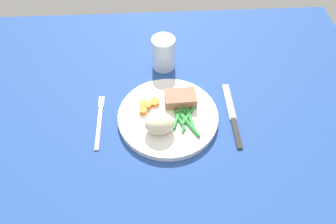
% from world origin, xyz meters
% --- Properties ---
extents(dining_table, '(1.20, 0.90, 0.02)m').
position_xyz_m(dining_table, '(0.00, 0.00, 0.01)').
color(dining_table, '#234793').
rests_on(dining_table, ground).
extents(dinner_plate, '(0.25, 0.25, 0.02)m').
position_xyz_m(dinner_plate, '(0.03, -0.01, 0.03)').
color(dinner_plate, white).
rests_on(dinner_plate, dining_table).
extents(meat_portion, '(0.08, 0.05, 0.03)m').
position_xyz_m(meat_portion, '(0.07, 0.03, 0.05)').
color(meat_portion, '#936047').
rests_on(meat_portion, dinner_plate).
extents(mashed_potatoes, '(0.07, 0.05, 0.05)m').
position_xyz_m(mashed_potatoes, '(0.01, -0.06, 0.06)').
color(mashed_potatoes, beige).
rests_on(mashed_potatoes, dinner_plate).
extents(carrot_slices, '(0.05, 0.05, 0.01)m').
position_xyz_m(carrot_slices, '(-0.02, 0.02, 0.04)').
color(carrot_slices, orange).
rests_on(carrot_slices, dinner_plate).
extents(green_beans, '(0.07, 0.10, 0.01)m').
position_xyz_m(green_beans, '(0.07, -0.03, 0.04)').
color(green_beans, '#2D8C38').
rests_on(green_beans, dinner_plate).
extents(fork, '(0.01, 0.17, 0.00)m').
position_xyz_m(fork, '(-0.14, -0.01, 0.02)').
color(fork, silver).
rests_on(fork, dining_table).
extents(knife, '(0.02, 0.20, 0.01)m').
position_xyz_m(knife, '(0.19, -0.01, 0.02)').
color(knife, black).
rests_on(knife, dining_table).
extents(water_glass, '(0.06, 0.06, 0.10)m').
position_xyz_m(water_glass, '(0.03, 0.18, 0.06)').
color(water_glass, silver).
rests_on(water_glass, dining_table).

